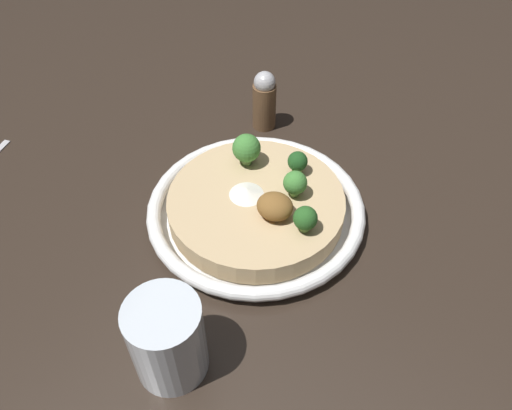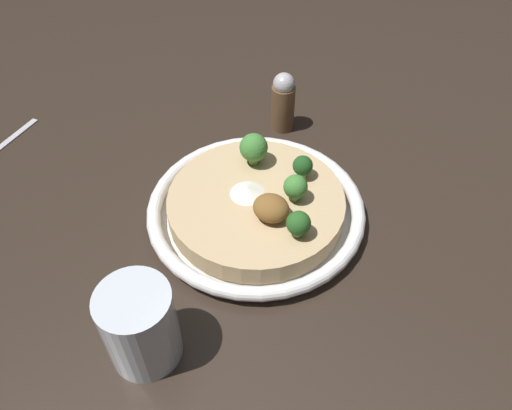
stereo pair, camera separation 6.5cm
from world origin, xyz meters
name	(u,v)px [view 1 (the left image)]	position (x,y,z in m)	size (l,w,h in m)	color
ground_plane	(256,217)	(0.00, 0.00, 0.00)	(6.00, 6.00, 0.00)	#2D231C
risotto_bowl	(256,208)	(0.00, 0.00, 0.02)	(0.29, 0.29, 0.04)	white
cheese_sprinkle	(247,191)	(-0.01, 0.00, 0.04)	(0.05, 0.05, 0.01)	white
crispy_onion_garnish	(275,206)	(0.03, -0.02, 0.05)	(0.05, 0.04, 0.03)	brown
broccoli_front_right	(305,219)	(0.07, -0.03, 0.06)	(0.03, 0.03, 0.04)	#759E4C
broccoli_right	(295,183)	(0.04, 0.02, 0.06)	(0.03, 0.03, 0.04)	#668E47
broccoli_back_right	(298,162)	(0.03, 0.06, 0.06)	(0.03, 0.03, 0.03)	#759E4C
broccoli_back	(246,149)	(-0.04, 0.06, 0.06)	(0.04, 0.04, 0.05)	#668E47
drinking_glass	(171,341)	(0.00, -0.22, 0.05)	(0.08, 0.08, 0.10)	silver
pepper_shaker	(264,100)	(-0.07, 0.19, 0.05)	(0.04, 0.04, 0.10)	brown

